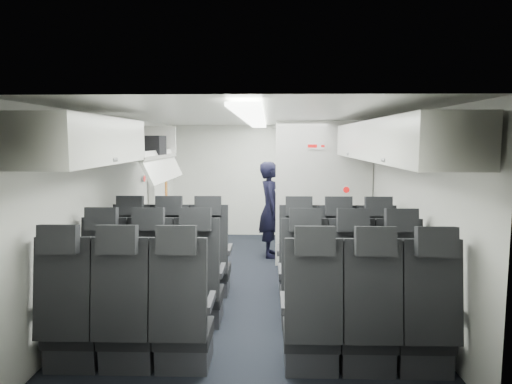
# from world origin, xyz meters

# --- Properties ---
(cabin_shell) EXTENTS (3.41, 6.01, 2.16)m
(cabin_shell) POSITION_xyz_m (0.00, 0.00, 1.12)
(cabin_shell) COLOR black
(cabin_shell) RESTS_ON ground
(seat_row_front) EXTENTS (3.33, 0.56, 1.24)m
(seat_row_front) POSITION_xyz_m (-0.00, -0.53, 0.40)
(seat_row_front) COLOR black
(seat_row_front) RESTS_ON cabin_shell
(seat_row_mid) EXTENTS (3.33, 0.56, 1.24)m
(seat_row_mid) POSITION_xyz_m (-0.00, -1.43, 0.40)
(seat_row_mid) COLOR black
(seat_row_mid) RESTS_ON cabin_shell
(seat_row_rear) EXTENTS (3.33, 0.56, 1.24)m
(seat_row_rear) POSITION_xyz_m (-0.00, -2.33, 0.40)
(seat_row_rear) COLOR black
(seat_row_rear) RESTS_ON cabin_shell
(overhead_bin_left_rear) EXTENTS (0.53, 1.80, 0.40)m
(overhead_bin_left_rear) POSITION_xyz_m (-1.40, -2.00, 1.86)
(overhead_bin_left_rear) COLOR silver
(overhead_bin_left_rear) RESTS_ON cabin_shell
(overhead_bin_left_front_open) EXTENTS (0.64, 1.70, 0.72)m
(overhead_bin_left_front_open) POSITION_xyz_m (-1.44, -0.25, 1.74)
(overhead_bin_left_front_open) COLOR #9E9E93
(overhead_bin_left_front_open) RESTS_ON cabin_shell
(overhead_bin_right_rear) EXTENTS (0.53, 1.80, 0.40)m
(overhead_bin_right_rear) POSITION_xyz_m (1.40, -2.00, 1.86)
(overhead_bin_right_rear) COLOR silver
(overhead_bin_right_rear) RESTS_ON cabin_shell
(overhead_bin_right_front) EXTENTS (0.53, 1.70, 0.40)m
(overhead_bin_right_front) POSITION_xyz_m (1.40, -0.25, 1.86)
(overhead_bin_right_front) COLOR silver
(overhead_bin_right_front) RESTS_ON cabin_shell
(bulkhead_partition) EXTENTS (1.40, 0.15, 2.13)m
(bulkhead_partition) POSITION_xyz_m (0.98, 0.80, 1.08)
(bulkhead_partition) COLOR silver
(bulkhead_partition) RESTS_ON cabin_shell
(galley_unit) EXTENTS (0.85, 0.52, 1.90)m
(galley_unit) POSITION_xyz_m (0.95, 2.72, 0.95)
(galley_unit) COLOR #939399
(galley_unit) RESTS_ON cabin_shell
(boarding_door) EXTENTS (0.12, 1.27, 1.86)m
(boarding_door) POSITION_xyz_m (-1.64, 1.55, 0.95)
(boarding_door) COLOR silver
(boarding_door) RESTS_ON cabin_shell
(flight_attendant) EXTENTS (0.40, 0.58, 1.53)m
(flight_attendant) POSITION_xyz_m (0.20, 1.35, 0.76)
(flight_attendant) COLOR black
(flight_attendant) RESTS_ON ground
(carry_on_bag) EXTENTS (0.46, 0.34, 0.26)m
(carry_on_bag) POSITION_xyz_m (-1.38, -0.11, 1.79)
(carry_on_bag) COLOR black
(carry_on_bag) RESTS_ON overhead_bin_left_front_open
(papers) EXTENTS (0.22, 0.06, 0.15)m
(papers) POSITION_xyz_m (0.39, 1.30, 1.05)
(papers) COLOR white
(papers) RESTS_ON flight_attendant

